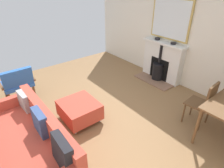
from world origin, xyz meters
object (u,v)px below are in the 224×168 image
mantel_bowl_near (157,39)px  sofa (29,143)px  dining_chair_near_fireplace (204,102)px  mantel_bowl_far (173,43)px  ottoman (80,110)px  fireplace (161,63)px  armchair_accent (18,82)px

mantel_bowl_near → sofa: (3.67, 0.74, -0.73)m
sofa → dining_chair_near_fireplace: 2.97m
mantel_bowl_far → sofa: mantel_bowl_far is taller
dining_chair_near_fireplace → mantel_bowl_far: bearing=-123.6°
mantel_bowl_near → mantel_bowl_far: mantel_bowl_near is taller
mantel_bowl_far → ottoman: size_ratio=0.18×
sofa → fireplace: bearing=-172.4°
mantel_bowl_near → armchair_accent: 3.54m
fireplace → mantel_bowl_far: (-0.02, 0.24, 0.60)m
mantel_bowl_near → sofa: size_ratio=0.07×
mantel_bowl_near → dining_chair_near_fireplace: 2.21m
armchair_accent → dining_chair_near_fireplace: dining_chair_near_fireplace is taller
fireplace → dining_chair_near_fireplace: fireplace is taller
mantel_bowl_far → dining_chair_near_fireplace: mantel_bowl_far is taller
mantel_bowl_far → armchair_accent: (3.33, -1.53, -0.59)m
mantel_bowl_far → sofa: bearing=3.8°
ottoman → mantel_bowl_near: bearing=-171.5°
ottoman → armchair_accent: size_ratio=0.87×
armchair_accent → dining_chair_near_fireplace: (-2.38, 2.96, 0.06)m
ottoman → mantel_bowl_far: bearing=177.8°
ottoman → armchair_accent: bearing=-64.0°
ottoman → armchair_accent: armchair_accent is taller
fireplace → armchair_accent: (3.31, -1.28, 0.01)m
fireplace → mantel_bowl_near: (-0.02, -0.25, 0.60)m
ottoman → dining_chair_near_fireplace: bearing=137.8°
dining_chair_near_fireplace → mantel_bowl_near: bearing=-116.3°
ottoman → fireplace: bearing=-176.8°
dining_chair_near_fireplace → fireplace: bearing=-118.9°
sofa → ottoman: bearing=-161.6°
fireplace → dining_chair_near_fireplace: (0.92, 1.67, 0.07)m
fireplace → sofa: size_ratio=0.59×
fireplace → mantel_bowl_far: mantel_bowl_far is taller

